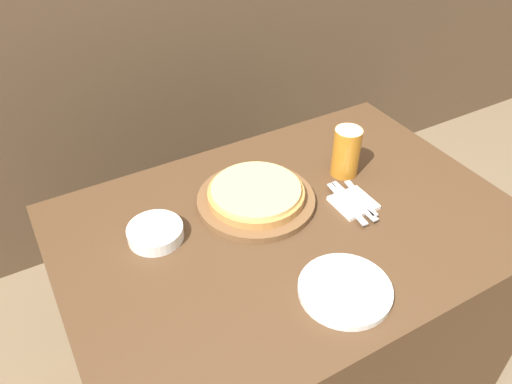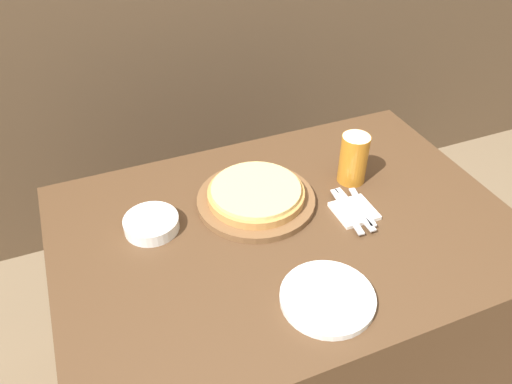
# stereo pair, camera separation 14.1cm
# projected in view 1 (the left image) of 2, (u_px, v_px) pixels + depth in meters

# --- Properties ---
(ground_plane) EXTENTS (12.00, 12.00, 0.00)m
(ground_plane) POSITION_uv_depth(u_px,v_px,m) (282.00, 369.00, 1.83)
(ground_plane) COLOR #756047
(dining_table) EXTENTS (1.25, 0.86, 0.73)m
(dining_table) POSITION_uv_depth(u_px,v_px,m) (286.00, 306.00, 1.60)
(dining_table) COLOR #4C331E
(dining_table) RESTS_ON ground_plane
(pizza_on_board) EXTENTS (0.34, 0.34, 0.06)m
(pizza_on_board) POSITION_uv_depth(u_px,v_px,m) (256.00, 196.00, 1.43)
(pizza_on_board) COLOR brown
(pizza_on_board) RESTS_ON dining_table
(beer_glass) EXTENTS (0.08, 0.08, 0.16)m
(beer_glass) POSITION_uv_depth(u_px,v_px,m) (346.00, 150.00, 1.50)
(beer_glass) COLOR #B7701E
(beer_glass) RESTS_ON dining_table
(dinner_plate) EXTENTS (0.22, 0.22, 0.02)m
(dinner_plate) POSITION_uv_depth(u_px,v_px,m) (345.00, 290.00, 1.18)
(dinner_plate) COLOR silver
(dinner_plate) RESTS_ON dining_table
(side_bowl) EXTENTS (0.15, 0.15, 0.04)m
(side_bowl) POSITION_uv_depth(u_px,v_px,m) (155.00, 233.00, 1.32)
(side_bowl) COLOR silver
(side_bowl) RESTS_ON dining_table
(napkin_stack) EXTENTS (0.11, 0.11, 0.01)m
(napkin_stack) POSITION_uv_depth(u_px,v_px,m) (353.00, 203.00, 1.43)
(napkin_stack) COLOR white
(napkin_stack) RESTS_ON dining_table
(fork) EXTENTS (0.04, 0.20, 0.00)m
(fork) POSITION_uv_depth(u_px,v_px,m) (347.00, 203.00, 1.42)
(fork) COLOR silver
(fork) RESTS_ON napkin_stack
(dinner_knife) EXTENTS (0.02, 0.20, 0.00)m
(dinner_knife) POSITION_uv_depth(u_px,v_px,m) (354.00, 201.00, 1.43)
(dinner_knife) COLOR silver
(dinner_knife) RESTS_ON napkin_stack
(spoon) EXTENTS (0.05, 0.17, 0.00)m
(spoon) POSITION_uv_depth(u_px,v_px,m) (361.00, 198.00, 1.44)
(spoon) COLOR silver
(spoon) RESTS_ON napkin_stack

